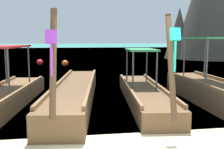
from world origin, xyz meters
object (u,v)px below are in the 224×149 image
longtail_boat_turquoise_ribbon (144,93)px  mooring_buoy_near (65,63)px  longtail_boat_violet_ribbon (75,93)px  mooring_buoy_far (40,62)px  longtail_boat_yellow_ribbon (215,93)px

longtail_boat_turquoise_ribbon → mooring_buoy_near: longtail_boat_turquoise_ribbon is taller
longtail_boat_violet_ribbon → mooring_buoy_far: bearing=102.2°
mooring_buoy_far → longtail_boat_turquoise_ribbon: bearing=-69.0°
longtail_boat_yellow_ribbon → mooring_buoy_far: longtail_boat_yellow_ribbon is taller
mooring_buoy_near → mooring_buoy_far: same height
longtail_boat_violet_ribbon → mooring_buoy_near: (-0.69, 11.21, -0.07)m
longtail_boat_turquoise_ribbon → mooring_buoy_far: 13.52m
longtail_boat_violet_ribbon → longtail_boat_yellow_ribbon: longtail_boat_yellow_ribbon is taller
longtail_boat_violet_ribbon → longtail_boat_turquoise_ribbon: longtail_boat_violet_ribbon is taller
longtail_boat_violet_ribbon → mooring_buoy_far: size_ratio=15.03×
longtail_boat_yellow_ribbon → mooring_buoy_near: (-4.97, 12.22, -0.15)m
longtail_boat_yellow_ribbon → mooring_buoy_far: 14.99m
longtail_boat_violet_ribbon → mooring_buoy_far: longtail_boat_violet_ribbon is taller
longtail_boat_violet_ribbon → mooring_buoy_near: size_ratio=15.00×
longtail_boat_turquoise_ribbon → mooring_buoy_far: size_ratio=12.99×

